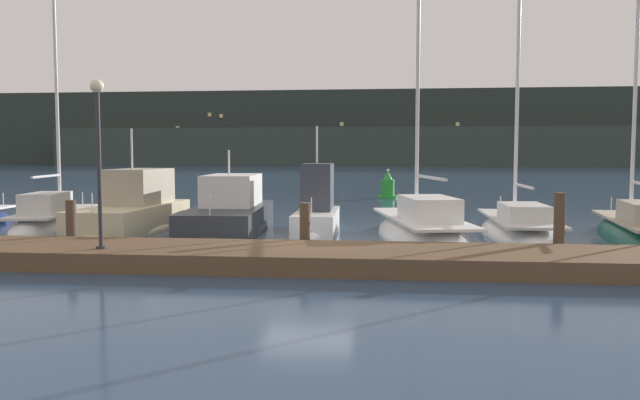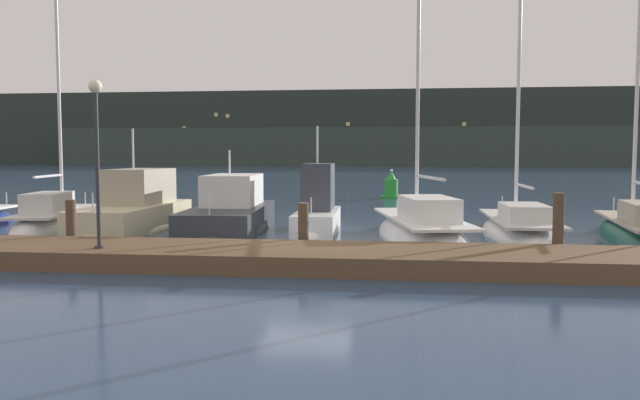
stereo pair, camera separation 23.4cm
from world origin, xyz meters
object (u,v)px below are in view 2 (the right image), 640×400
object	(u,v)px
dock_lamppost	(97,136)
channel_buoy	(391,188)
motorboat_berth_5	(317,219)
sailboat_berth_6	(421,236)
sailboat_berth_2	(57,225)
motorboat_berth_4	(230,222)
sailboat_berth_8	(637,236)
motorboat_berth_3	(134,218)
sailboat_berth_7	(519,232)

from	to	relation	value
dock_lamppost	channel_buoy	bearing A→B (deg)	74.10
motorboat_berth_5	sailboat_berth_6	bearing A→B (deg)	-25.76
sailboat_berth_2	motorboat_berth_4	distance (m)	6.50
motorboat_berth_4	sailboat_berth_8	distance (m)	13.22
motorboat_berth_4	motorboat_berth_5	world-z (taller)	motorboat_berth_5
sailboat_berth_2	motorboat_berth_3	bearing A→B (deg)	-3.29
sailboat_berth_7	sailboat_berth_6	bearing A→B (deg)	-157.73
sailboat_berth_6	sailboat_berth_7	bearing A→B (deg)	22.27
channel_buoy	motorboat_berth_5	bearing A→B (deg)	-98.50
motorboat_berth_4	dock_lamppost	world-z (taller)	dock_lamppost
sailboat_berth_2	sailboat_berth_8	xyz separation A→B (m)	(19.68, -1.03, 0.02)
motorboat_berth_3	sailboat_berth_7	size ratio (longest dim) A/B	0.65
motorboat_berth_5	sailboat_berth_7	distance (m)	6.75
motorboat_berth_4	channel_buoy	bearing A→B (deg)	71.80
channel_buoy	dock_lamppost	size ratio (longest dim) A/B	0.45
sailboat_berth_2	sailboat_berth_6	xyz separation A→B (m)	(13.05, -1.55, 0.01)
motorboat_berth_4	sailboat_berth_6	distance (m)	6.70
sailboat_berth_6	sailboat_berth_2	bearing A→B (deg)	173.21
motorboat_berth_4	sailboat_berth_7	distance (m)	9.78
sailboat_berth_2	sailboat_berth_7	world-z (taller)	sailboat_berth_7
sailboat_berth_8	channel_buoy	xyz separation A→B (m)	(-7.66, 17.70, 0.50)
motorboat_berth_4	motorboat_berth_5	distance (m)	3.06
sailboat_berth_7	dock_lamppost	xyz separation A→B (m)	(-11.07, -7.00, 2.99)
sailboat_berth_6	dock_lamppost	bearing A→B (deg)	-144.08
channel_buoy	sailboat_berth_2	bearing A→B (deg)	-125.80
sailboat_berth_7	sailboat_berth_8	size ratio (longest dim) A/B	0.90
dock_lamppost	sailboat_berth_6	bearing A→B (deg)	35.92
sailboat_berth_2	motorboat_berth_4	world-z (taller)	sailboat_berth_2
sailboat_berth_7	motorboat_berth_5	bearing A→B (deg)	176.90
motorboat_berth_3	motorboat_berth_4	distance (m)	3.47
motorboat_berth_4	motorboat_berth_5	bearing A→B (deg)	4.82
sailboat_berth_7	sailboat_berth_2	bearing A→B (deg)	179.19
motorboat_berth_4	sailboat_berth_7	world-z (taller)	sailboat_berth_7
motorboat_berth_5	channel_buoy	bearing A→B (deg)	81.50
sailboat_berth_6	sailboat_berth_7	size ratio (longest dim) A/B	1.05
sailboat_berth_2	sailboat_berth_6	world-z (taller)	sailboat_berth_6
sailboat_berth_2	motorboat_berth_4	xyz separation A→B (m)	(6.50, -0.12, 0.21)
sailboat_berth_2	motorboat_berth_5	size ratio (longest dim) A/B	1.99
motorboat_berth_4	sailboat_berth_8	world-z (taller)	sailboat_berth_8
motorboat_berth_3	channel_buoy	xyz separation A→B (m)	(8.98, 16.84, 0.22)
sailboat_berth_2	sailboat_berth_6	bearing A→B (deg)	-6.79
motorboat_berth_3	motorboat_berth_4	bearing A→B (deg)	0.87
motorboat_berth_3	sailboat_berth_2	bearing A→B (deg)	176.71
sailboat_berth_2	sailboat_berth_8	world-z (taller)	sailboat_berth_8
sailboat_berth_2	sailboat_berth_7	xyz separation A→B (m)	(16.28, -0.23, 0.00)
sailboat_berth_2	motorboat_berth_3	distance (m)	3.05
motorboat_berth_5	dock_lamppost	distance (m)	8.95
dock_lamppost	sailboat_berth_7	bearing A→B (deg)	32.31
motorboat_berth_3	motorboat_berth_5	distance (m)	6.52
motorboat_berth_3	sailboat_berth_6	size ratio (longest dim) A/B	0.62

